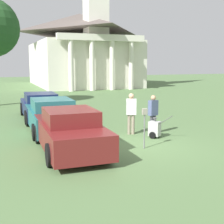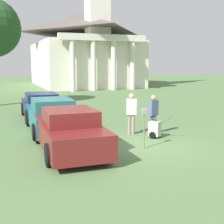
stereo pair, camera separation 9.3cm
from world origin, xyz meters
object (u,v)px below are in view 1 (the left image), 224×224
Objects in this scene: equipment_cart at (155,129)px; parked_car_maroon at (70,131)px; parked_car_navy at (41,107)px; parked_car_teal at (52,116)px; parking_meter at (145,121)px; church at (81,47)px; person_worker at (131,111)px; person_supervisor at (153,112)px.

parked_car_maroon is at bearing 153.02° from equipment_cart.
parked_car_navy is at bearing 83.71° from equipment_cart.
parked_car_teal is at bearing 91.05° from parked_car_maroon.
parked_car_maroon reaches higher than parked_car_teal.
parking_meter is at bearing -69.81° from parked_car_navy.
parked_car_teal is 1.01× the size of parked_car_navy.
parked_car_navy is at bearing -110.48° from church.
person_worker is at bearing 77.56° from parking_meter.
person_supervisor is at bearing -179.50° from person_worker.
person_supervisor reaches higher than parked_car_maroon.
person_supervisor is at bearing -53.32° from parked_car_navy.
parked_car_maroon is at bearing 166.84° from parking_meter.
parked_car_teal reaches higher than parking_meter.
parked_car_navy is at bearing 91.05° from parked_car_maroon.
person_worker is 30.43m from church.
equipment_cart is (1.14, 1.30, -0.63)m from parking_meter.
parked_car_maroon is 3.45m from parked_car_teal.
church is at bearing 72.94° from parked_car_teal.
parking_meter is 1.84m from equipment_cart.
parking_meter is at bearing -56.27° from parked_car_teal.
church is (9.06, 27.72, 4.52)m from parked_car_teal.
parked_car_navy is 0.20× the size of church.
parking_meter is (2.60, -4.06, 0.31)m from parked_car_teal.
parked_car_navy reaches higher than equipment_cart.
parked_car_navy is 2.72× the size of person_worker.
person_worker is at bearing -101.42° from church.
church is (5.97, 29.55, 4.20)m from person_worker.
equipment_cart is at bearing 48.71° from parking_meter.
church reaches higher than person_supervisor.
person_worker is (3.10, -5.28, 0.35)m from parked_car_navy.
church is at bearing -82.48° from person_worker.
parking_meter is at bearing -12.11° from parked_car_maroon.
person_supervisor reaches higher than parking_meter.
person_worker is 0.95m from person_supervisor.
person_worker reaches higher than parked_car_teal.
parking_meter is 2.28m from person_worker.
church is (5.07, 29.85, 4.25)m from person_supervisor.
church reaches higher than parking_meter.
parked_car_teal is at bearing -108.11° from church.
parked_car_navy is (-0.00, 3.44, -0.02)m from parked_car_teal.
parked_car_navy is 26.31m from church.
person_worker is 1.05× the size of person_supervisor.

